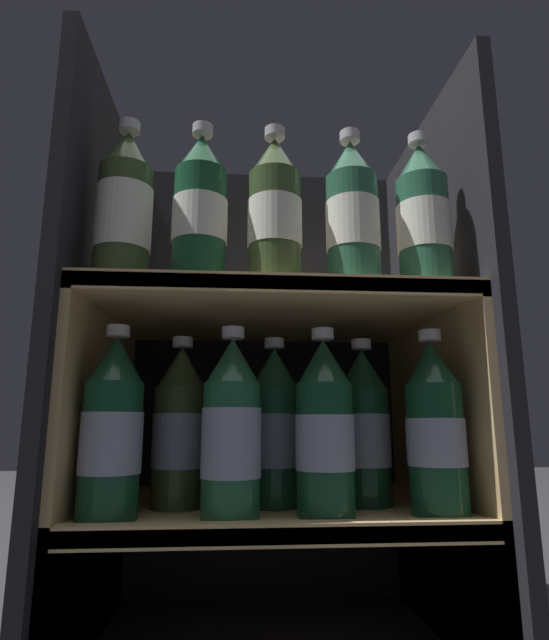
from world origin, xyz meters
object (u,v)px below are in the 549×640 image
Objects in this scene: bottle_lower_back_0 at (179,430)px; bottle_lower_back_2 at (364,429)px; bottle_upper_front_0 at (124,210)px; bottle_upper_front_3 at (352,217)px; bottle_lower_front_2 at (325,430)px; bottle_lower_back_1 at (273,429)px; bottle_upper_front_4 at (423,219)px; bottle_upper_front_1 at (200,212)px; bottle_upper_front_2 at (275,214)px; bottle_lower_front_1 at (231,431)px; bottle_lower_front_3 at (435,429)px; bottle_lower_front_0 at (112,430)px.

bottle_lower_back_0 is 1.00× the size of bottle_lower_back_2.
bottle_upper_front_0 and bottle_upper_front_3 have the same top height.
bottle_upper_front_0 is at bearing -180.00° from bottle_lower_front_2.
bottle_lower_back_0 and bottle_lower_back_1 have the same top height.
bottle_lower_back_2 is at bearing 0.00° from bottle_lower_back_0.
bottle_lower_back_2 is at bearing 13.68° from bottle_upper_front_0.
bottle_upper_front_4 is 0.32m from bottle_lower_front_2.
bottle_lower_back_1 is (0.11, 0.08, -0.29)m from bottle_upper_front_1.
bottle_upper_front_0 is at bearing -180.00° from bottle_upper_front_4.
bottle_lower_back_1 is at bearing -0.00° from bottle_lower_back_0.
bottle_upper_front_2 is at bearing -93.13° from bottle_lower_back_1.
bottle_lower_front_1 and bottle_lower_front_2 have the same top height.
bottle_lower_back_2 is (0.13, 0.00, -0.00)m from bottle_lower_back_1.
bottle_lower_front_1 is 0.26m from bottle_lower_front_3.
bottle_upper_front_4 reaches higher than bottle_lower_front_0.
bottle_lower_front_0 is at bearing 180.00° from bottle_lower_front_2.
bottle_lower_front_1 is 0.12m from bottle_lower_front_2.
bottle_lower_back_2 is at bearing 23.48° from bottle_lower_front_1.
bottle_upper_front_3 is 1.00× the size of bottle_lower_back_2.
bottle_lower_back_2 is at bearing 48.81° from bottle_lower_front_2.
bottle_lower_back_1 is at bearing 158.11° from bottle_upper_front_4.
bottle_lower_front_0 is at bearing 180.00° from bottle_lower_front_3.
bottle_lower_back_0 is at bearing 180.00° from bottle_lower_back_2.
bottle_lower_back_1 is (0.21, 0.08, -0.29)m from bottle_upper_front_0.
bottle_lower_front_1 is 1.00× the size of bottle_lower_back_2.
bottle_lower_front_0 is (-0.41, -0.00, -0.29)m from bottle_upper_front_4.
bottle_upper_front_0 is 0.31m from bottle_upper_front_3.
bottle_upper_front_4 is 1.00× the size of bottle_lower_front_0.
bottle_upper_front_1 is at bearing 0.00° from bottle_upper_front_0.
bottle_lower_front_3 is at bearing -13.83° from bottle_lower_back_0.
bottle_lower_front_2 is 0.21m from bottle_lower_back_0.
bottle_upper_front_0 is 1.00× the size of bottle_lower_front_2.
bottle_upper_front_1 is 1.00× the size of bottle_lower_front_0.
bottle_upper_front_1 is at bearing 180.00° from bottle_upper_front_3.
bottle_lower_back_1 is 1.00× the size of bottle_lower_back_2.
bottle_upper_front_3 is at bearing 180.00° from bottle_lower_front_3.
bottle_upper_front_4 is at bearing -13.75° from bottle_lower_back_0.
bottle_upper_front_2 is (0.20, 0.00, 0.00)m from bottle_upper_front_0.
bottle_upper_front_3 is at bearing -180.00° from bottle_upper_front_4.
bottle_upper_front_1 is 0.30m from bottle_lower_front_0.
bottle_lower_front_3 is at bearing -180.00° from bottle_upper_front_4.
bottle_lower_front_0 is at bearing 180.00° from bottle_upper_front_2.
bottle_upper_front_1 is 1.00× the size of bottle_lower_front_2.
bottle_upper_front_4 is at bearing 0.00° from bottle_upper_front_3.
bottle_lower_back_2 is (0.26, 0.00, 0.00)m from bottle_lower_back_0.
bottle_upper_front_4 reaches higher than bottle_lower_back_2.
bottle_upper_front_2 is at bearing 0.00° from bottle_upper_front_0.
bottle_upper_front_4 is 1.00× the size of bottle_lower_back_0.
bottle_upper_front_0 and bottle_upper_front_1 have the same top height.
bottle_lower_front_0 is at bearing -180.00° from bottle_upper_front_4.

